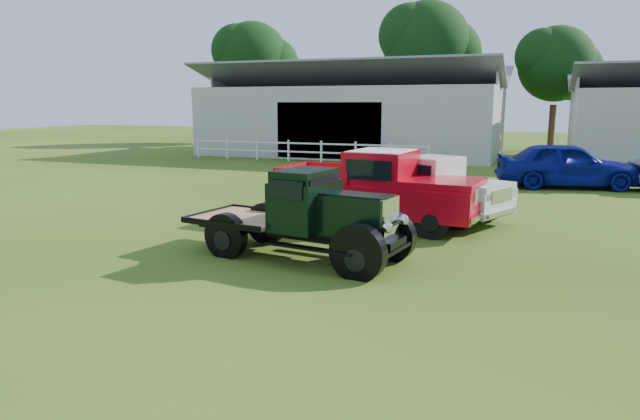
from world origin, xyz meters
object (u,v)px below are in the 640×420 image
at_px(vintage_flatbed, 301,214).
at_px(red_pickup, 377,187).
at_px(white_pickup, 428,188).
at_px(misc_car_blue, 567,165).

relative_size(vintage_flatbed, red_pickup, 0.85).
bearing_deg(white_pickup, vintage_flatbed, -84.39).
bearing_deg(white_pickup, red_pickup, -102.97).
bearing_deg(red_pickup, vintage_flatbed, -93.31).
bearing_deg(white_pickup, misc_car_blue, 87.05).
xyz_separation_m(vintage_flatbed, red_pickup, (0.60, 3.79, 0.08)).
bearing_deg(red_pickup, misc_car_blue, 67.61).
xyz_separation_m(red_pickup, misc_car_blue, (4.99, 9.38, -0.13)).
distance_m(vintage_flatbed, red_pickup, 3.84).
bearing_deg(misc_car_blue, white_pickup, 141.27).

